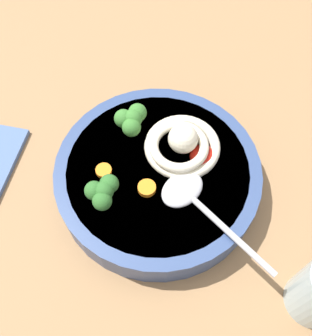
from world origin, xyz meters
The scene contains 9 objects.
table_slab centered at (0.00, 0.00, 1.31)cm, with size 137.56×137.56×2.62cm, color #936D47.
soup_bowl centered at (3.39, -0.24, 5.08)cm, with size 27.89×27.89×4.78cm.
noodle_pile centered at (0.27, 2.82, 8.82)cm, with size 11.39×11.16×4.58cm.
soup_spoon centered at (7.42, 4.56, 8.19)cm, with size 13.66×15.36×1.60cm.
chili_sauce_dollop centered at (1.28, 5.71, 8.24)cm, with size 3.76×3.38×1.69cm, color #B2190F.
broccoli_floret_front centered at (8.86, -6.18, 9.76)cm, with size 4.78×4.11×3.78cm.
broccoli_floret_beside_noodles centered at (-2.34, -4.31, 9.89)cm, with size 5.04×4.34×3.99cm.
carrot_slice_beside_chili centered at (6.72, -1.03, 7.78)cm, with size 2.37×2.37×0.79cm, color orange.
carrot_slice_center centered at (4.80, -7.03, 7.71)cm, with size 2.13×2.13×0.63cm, color orange.
Camera 1 is at (29.31, 2.89, 52.69)cm, focal length 41.91 mm.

